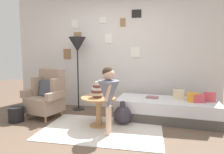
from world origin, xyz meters
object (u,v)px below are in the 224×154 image
at_px(vase_striped, 97,91).
at_px(floor_lamp, 77,47).
at_px(book_on_daybed, 152,97).
at_px(demijohn_near, 122,115).
at_px(magazine_basket, 16,114).
at_px(person_child, 109,92).
at_px(armchair, 47,95).
at_px(side_table, 99,105).
at_px(daybed, 166,109).

bearing_deg(vase_striped, floor_lamp, 126.21).
xyz_separation_m(book_on_daybed, demijohn_near, (-0.53, -0.48, -0.24)).
distance_m(book_on_daybed, magazine_basket, 2.66).
bearing_deg(person_child, floor_lamp, 127.55).
height_order(armchair, book_on_daybed, armchair).
bearing_deg(magazine_basket, armchair, 43.59).
bearing_deg(floor_lamp, side_table, -52.22).
xyz_separation_m(demijohn_near, magazine_basket, (-2.00, -0.27, -0.03)).
bearing_deg(demijohn_near, daybed, 27.06).
xyz_separation_m(armchair, demijohn_near, (1.58, -0.13, -0.27)).
height_order(side_table, person_child, person_child).
height_order(daybed, person_child, person_child).
relative_size(side_table, magazine_basket, 2.23).
distance_m(side_table, person_child, 0.52).
xyz_separation_m(armchair, daybed, (2.38, 0.27, -0.24)).
relative_size(armchair, floor_lamp, 0.59).
xyz_separation_m(floor_lamp, magazine_basket, (-0.86, -1.03, -1.28)).
bearing_deg(armchair, vase_striped, -17.51).
distance_m(person_child, magazine_basket, 1.95).
height_order(daybed, vase_striped, vase_striped).
height_order(vase_striped, person_child, person_child).
height_order(vase_striped, demijohn_near, vase_striped).
bearing_deg(book_on_daybed, side_table, -144.00).
height_order(side_table, floor_lamp, floor_lamp).
distance_m(side_table, demijohn_near, 0.49).
relative_size(vase_striped, book_on_daybed, 1.27).
xyz_separation_m(armchair, book_on_daybed, (2.11, 0.34, -0.02)).
height_order(armchair, side_table, armchair).
bearing_deg(demijohn_near, magazine_basket, -172.33).
bearing_deg(book_on_daybed, armchair, -170.74).
bearing_deg(book_on_daybed, person_child, -123.89).
relative_size(daybed, floor_lamp, 1.20).
distance_m(floor_lamp, person_child, 1.78).
bearing_deg(floor_lamp, vase_striped, -53.79).
relative_size(demijohn_near, magazine_basket, 1.50).
height_order(daybed, side_table, side_table).
bearing_deg(armchair, demijohn_near, -4.89).
height_order(vase_striped, book_on_daybed, vase_striped).
bearing_deg(person_child, book_on_daybed, 56.11).
bearing_deg(armchair, side_table, -15.65).
xyz_separation_m(side_table, magazine_basket, (-1.60, -0.07, -0.25)).
bearing_deg(side_table, daybed, 26.79).
relative_size(side_table, person_child, 0.57).
bearing_deg(book_on_daybed, floor_lamp, 170.39).
bearing_deg(magazine_basket, floor_lamp, 50.08).
bearing_deg(vase_striped, demijohn_near, 29.56).
bearing_deg(side_table, magazine_basket, -177.35).
bearing_deg(floor_lamp, daybed, -10.28).
bearing_deg(book_on_daybed, demijohn_near, -137.98).
xyz_separation_m(daybed, floor_lamp, (-1.94, 0.35, 1.22)).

